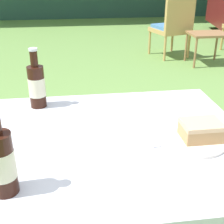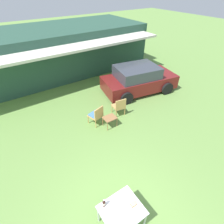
% 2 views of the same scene
% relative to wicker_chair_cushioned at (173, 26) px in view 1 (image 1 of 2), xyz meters
% --- Properties ---
extents(wicker_chair_cushioned, '(0.60, 0.61, 0.86)m').
position_rel_wicker_chair_cushioned_xyz_m(wicker_chair_cushioned, '(0.00, 0.00, 0.00)').
color(wicker_chair_cushioned, tan).
rests_on(wicker_chair_cushioned, ground_plane).
extents(garden_side_table, '(0.51, 0.41, 0.44)m').
position_rel_wicker_chair_cushioned_xyz_m(garden_side_table, '(0.37, -0.43, -0.09)').
color(garden_side_table, '#996B42').
rests_on(garden_side_table, ground_plane).
extents(patio_table, '(0.92, 0.80, 0.75)m').
position_rel_wicker_chair_cushioned_xyz_m(patio_table, '(-1.40, -3.65, 0.22)').
color(patio_table, silver).
rests_on(patio_table, ground_plane).
extents(cake_on_plate, '(0.22, 0.22, 0.07)m').
position_rel_wicker_chair_cushioned_xyz_m(cake_on_plate, '(-1.13, -3.71, 0.31)').
color(cake_on_plate, silver).
rests_on(cake_on_plate, patio_table).
extents(cola_bottle_near, '(0.07, 0.07, 0.24)m').
position_rel_wicker_chair_cushioned_xyz_m(cola_bottle_near, '(-1.68, -3.35, 0.38)').
color(cola_bottle_near, black).
rests_on(cola_bottle_near, patio_table).
extents(cola_bottle_far, '(0.07, 0.07, 0.24)m').
position_rel_wicker_chair_cushioned_xyz_m(cola_bottle_far, '(-1.72, -3.89, 0.38)').
color(cola_bottle_far, black).
rests_on(cola_bottle_far, patio_table).
extents(fork, '(0.18, 0.04, 0.01)m').
position_rel_wicker_chair_cushioned_xyz_m(fork, '(-1.20, -3.72, 0.29)').
color(fork, silver).
rests_on(fork, patio_table).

